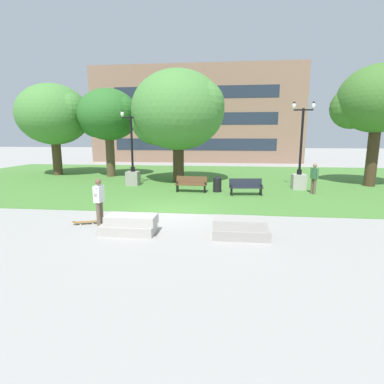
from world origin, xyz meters
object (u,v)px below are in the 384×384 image
Objects in this scene: skateboard at (87,222)px; park_bench_near_right at (191,183)px; concrete_block_left at (240,228)px; lamp_post_left at (299,172)px; trash_bin at (217,184)px; person_bystander_near_lawn at (314,177)px; concrete_block_center at (130,225)px; lamp_post_center at (133,170)px; park_bench_near_left at (246,186)px; person_skateboarder at (99,199)px.

park_bench_near_right is at bearing 65.09° from skateboard.
concrete_block_left is 0.98× the size of park_bench_near_right.
skateboard is at bearing -138.58° from lamp_post_left.
person_bystander_near_lawn is at bearing -0.45° from trash_bin.
concrete_block_left is at bearing 0.07° from concrete_block_center.
trash_bin is at bearing 71.05° from concrete_block_center.
person_bystander_near_lawn is (5.37, -0.04, 0.48)m from trash_bin.
lamp_post_center reaches higher than concrete_block_left.
park_bench_near_right is at bearing 169.10° from park_bench_near_left.
person_bystander_near_lawn reaches higher than park_bench_near_left.
park_bench_near_left reaches higher than concrete_block_center.
concrete_block_center is at bearing -73.29° from lamp_post_center.
park_bench_near_left is 1.78m from trash_bin.
park_bench_near_left is at bearing 58.70° from concrete_block_center.
trash_bin reaches higher than concrete_block_left.
lamp_post_center is 5.91m from trash_bin.
trash_bin is (1.49, 0.21, -0.04)m from park_bench_near_right.
lamp_post_center reaches higher than person_bystander_near_lawn.
concrete_block_center is at bearing -24.57° from skateboard.
person_skateboarder reaches higher than skateboard.
park_bench_near_right reaches higher than concrete_block_center.
park_bench_near_left is at bearing -20.09° from lamp_post_center.
concrete_block_center is 0.36× the size of lamp_post_left.
park_bench_near_right reaches higher than skateboard.
park_bench_near_left is at bearing -168.61° from person_bystander_near_lawn.
park_bench_near_right is at bearing -178.59° from person_bystander_near_lawn.
concrete_block_center is at bearing -135.94° from person_bystander_near_lawn.
skateboard is 12.19m from person_bystander_near_lawn.
lamp_post_left reaches higher than skateboard.
lamp_post_center reaches higher than trash_bin.
concrete_block_center is 1.81× the size of skateboard.
park_bench_near_left is 1.08× the size of person_bystander_near_lawn.
park_bench_near_right is at bearing 81.08° from concrete_block_center.
trash_bin reaches higher than park_bench_near_left.
trash_bin is at bearing -163.44° from lamp_post_left.
park_bench_near_left is (4.28, 7.04, 0.23)m from concrete_block_center.
trash_bin is at bearing 96.96° from concrete_block_left.
lamp_post_left is (9.54, 8.42, 0.98)m from skateboard.
person_bystander_near_lawn is (8.06, 7.80, 0.68)m from concrete_block_center.
person_bystander_near_lawn is (10.00, 6.92, 0.90)m from skateboard.
park_bench_near_right is at bearing -165.39° from lamp_post_left.
skateboard is (-1.94, 0.88, -0.22)m from concrete_block_center.
park_bench_near_right is (2.61, 6.77, -0.44)m from person_skateboarder.
concrete_block_left is at bearing -119.50° from person_bystander_near_lawn.
skateboard is 0.60× the size of person_bystander_near_lawn.
concrete_block_left is at bearing -83.04° from trash_bin.
park_bench_near_left is 3.88m from person_bystander_near_lawn.
lamp_post_center reaches higher than park_bench_near_left.
park_bench_near_left is at bearing -10.90° from park_bench_near_right.
person_skateboarder is at bearing -80.37° from lamp_post_center.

